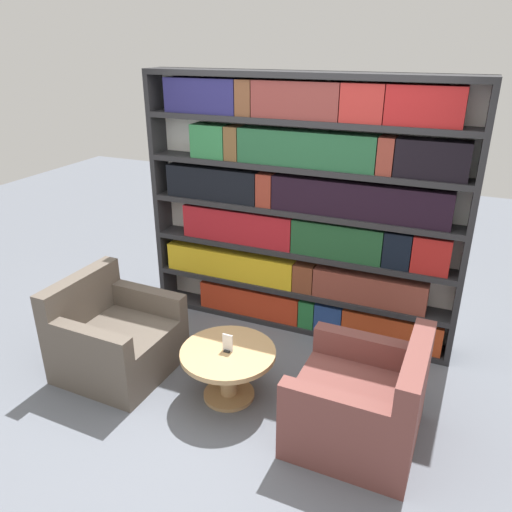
{
  "coord_description": "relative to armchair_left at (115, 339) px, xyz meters",
  "views": [
    {
      "loc": [
        1.34,
        -2.67,
        2.61
      ],
      "look_at": [
        -0.12,
        0.74,
        1.0
      ],
      "focal_mm": 35.0,
      "sensor_mm": 36.0,
      "label": 1
    }
  ],
  "objects": [
    {
      "name": "ground_plane",
      "position": [
        1.17,
        -0.15,
        -0.28
      ],
      "size": [
        14.0,
        14.0,
        0.0
      ],
      "primitive_type": "plane",
      "color": "slate"
    },
    {
      "name": "coffee_table",
      "position": [
        1.05,
        0.04,
        0.02
      ],
      "size": [
        0.74,
        0.74,
        0.42
      ],
      "color": "tan",
      "rests_on": "ground_plane"
    },
    {
      "name": "armchair_right",
      "position": [
        2.1,
        -0.0,
        0.0
      ],
      "size": [
        0.87,
        0.87,
        0.81
      ],
      "rotation": [
        0.0,
        0.0,
        -1.59
      ],
      "color": "brown",
      "rests_on": "ground_plane"
    },
    {
      "name": "bookshelf",
      "position": [
        1.2,
        1.3,
        0.91
      ],
      "size": [
        2.93,
        0.3,
        2.38
      ],
      "color": "silver",
      "rests_on": "ground_plane"
    },
    {
      "name": "armchair_left",
      "position": [
        0.0,
        0.0,
        0.0
      ],
      "size": [
        0.87,
        0.88,
        0.81
      ],
      "rotation": [
        0.0,
        0.0,
        1.54
      ],
      "color": "brown",
      "rests_on": "ground_plane"
    },
    {
      "name": "table_sign",
      "position": [
        1.05,
        0.04,
        0.2
      ],
      "size": [
        0.08,
        0.06,
        0.14
      ],
      "color": "black",
      "rests_on": "coffee_table"
    }
  ]
}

